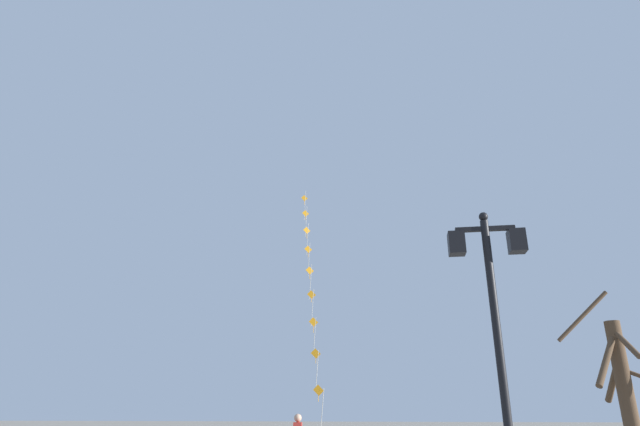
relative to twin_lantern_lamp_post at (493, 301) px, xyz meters
name	(u,v)px	position (x,y,z in m)	size (l,w,h in m)	color
twin_lantern_lamp_post	(493,301)	(0.00, 0.00, 0.00)	(1.30, 0.28, 5.10)	black
kite_train	(311,284)	(-5.36, 13.93, 3.64)	(2.75, 10.41, 13.64)	brown
bare_tree	(626,400)	(2.99, 3.22, -1.51)	(2.27, 1.84, 4.29)	#4C3826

